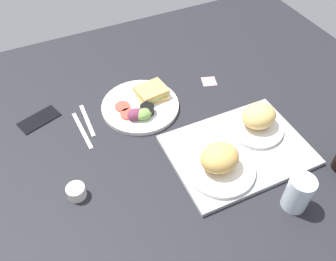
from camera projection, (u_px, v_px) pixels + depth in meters
ground_plane at (169, 134)px, 124.23cm from camera, size 190.00×150.00×3.00cm
serving_tray at (238, 150)px, 116.14cm from camera, size 45.28×33.38×1.60cm
bread_plate_near at (258, 120)px, 119.12cm from camera, size 19.13×19.13×9.56cm
bread_plate_far at (220, 162)px, 107.09cm from camera, size 21.71×21.71×9.73cm
plate_with_salad at (142, 105)px, 129.77cm from camera, size 28.73×28.73×5.40cm
drinking_glass at (298, 193)px, 98.74cm from camera, size 7.36×7.36×12.04cm
espresso_cup at (76, 192)px, 103.76cm from camera, size 5.60×5.60×4.00cm
fork at (87, 120)px, 126.35cm from camera, size 1.64×17.02×0.50cm
knife at (82, 130)px, 123.03cm from camera, size 2.48×19.05×0.50cm
cell_phone at (39, 119)px, 126.46cm from camera, size 15.96×11.51×0.80cm
sticky_note at (209, 81)px, 141.46cm from camera, size 7.00×7.00×0.12cm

